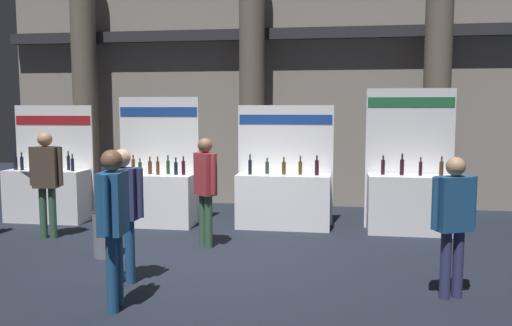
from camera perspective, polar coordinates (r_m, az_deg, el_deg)
name	(u,v)px	position (r m, az deg, el deg)	size (l,w,h in m)	color
ground_plane	(211,259)	(7.92, -4.95, -10.29)	(24.00, 24.00, 0.00)	black
hall_colonnade	(256,56)	(12.02, 0.00, 11.49)	(11.62, 1.12, 6.95)	gray
exhibitor_booth_0	(48,191)	(11.11, -21.59, -2.79)	(1.63, 0.72, 2.27)	white
exhibitor_booth_1	(155,194)	(10.14, -10.88, -3.27)	(1.57, 0.66, 2.42)	white
exhibitor_booth_2	(283,196)	(9.78, 3.00, -3.58)	(1.81, 0.66, 2.27)	white
exhibitor_booth_3	(410,197)	(9.75, 16.37, -3.58)	(1.56, 0.66, 2.57)	white
trash_bin	(106,233)	(8.25, -15.92, -7.36)	(0.40, 0.40, 0.69)	slate
visitor_1	(113,215)	(5.92, -15.22, -5.44)	(0.28, 0.54, 1.77)	navy
visitor_2	(46,174)	(9.57, -21.77, -1.14)	(0.57, 0.30, 1.81)	#33563D
visitor_3	(205,183)	(8.37, -5.50, -2.17)	(0.41, 0.39, 1.75)	#33563D
visitor_4	(123,204)	(6.81, -14.24, -4.37)	(0.54, 0.23, 1.71)	navy
visitor_5	(454,215)	(6.50, 20.64, -5.33)	(0.54, 0.35, 1.66)	navy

